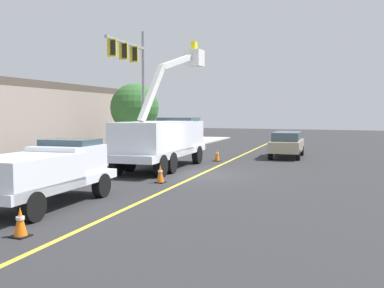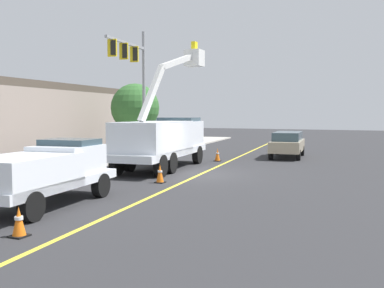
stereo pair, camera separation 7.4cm
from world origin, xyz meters
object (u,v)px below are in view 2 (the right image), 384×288
(passing_minivan, at_px, (287,143))
(traffic_cone_leading, at_px, (19,222))
(service_pickup_truck, at_px, (44,171))
(traffic_signal_mast, at_px, (134,71))
(traffic_cone_mid_rear, at_px, (217,155))
(traffic_cone_mid_front, at_px, (160,174))
(utility_bucket_truck, at_px, (163,138))

(passing_minivan, distance_m, traffic_cone_leading, 21.39)
(service_pickup_truck, distance_m, traffic_cone_leading, 3.58)
(service_pickup_truck, relative_size, traffic_signal_mast, 0.69)
(traffic_cone_mid_rear, bearing_deg, passing_minivan, -40.87)
(service_pickup_truck, relative_size, traffic_cone_mid_front, 7.27)
(traffic_cone_mid_front, relative_size, traffic_cone_mid_rear, 1.00)
(passing_minivan, bearing_deg, traffic_signal_mast, 117.29)
(utility_bucket_truck, distance_m, traffic_cone_mid_rear, 4.79)
(service_pickup_truck, bearing_deg, traffic_signal_mast, 19.79)
(traffic_cone_leading, relative_size, traffic_cone_mid_rear, 0.93)
(traffic_cone_mid_front, xyz_separation_m, traffic_cone_mid_rear, (8.75, 0.65, -0.00))
(traffic_cone_leading, distance_m, traffic_cone_mid_rear, 17.32)
(utility_bucket_truck, xyz_separation_m, service_pickup_truck, (-9.93, -0.92, -0.49))
(utility_bucket_truck, height_order, service_pickup_truck, utility_bucket_truck)
(traffic_cone_leading, distance_m, traffic_cone_mid_front, 8.54)
(traffic_cone_mid_front, height_order, traffic_signal_mast, traffic_signal_mast)
(traffic_cone_leading, distance_m, traffic_signal_mast, 18.76)
(passing_minivan, xyz_separation_m, traffic_signal_mast, (-4.62, 8.96, 4.69))
(utility_bucket_truck, relative_size, traffic_cone_leading, 11.45)
(passing_minivan, bearing_deg, traffic_cone_mid_rear, 139.13)
(service_pickup_truck, bearing_deg, traffic_cone_leading, -147.29)
(traffic_cone_leading, bearing_deg, traffic_cone_mid_rear, 4.39)
(passing_minivan, bearing_deg, utility_bucket_truck, 149.49)
(traffic_cone_mid_front, bearing_deg, passing_minivan, -12.47)
(traffic_cone_mid_front, bearing_deg, traffic_signal_mast, 37.03)
(service_pickup_truck, relative_size, passing_minivan, 1.16)
(service_pickup_truck, xyz_separation_m, traffic_signal_mast, (13.71, 4.93, 4.54))
(passing_minivan, relative_size, traffic_cone_mid_front, 6.24)
(utility_bucket_truck, bearing_deg, passing_minivan, -30.51)
(traffic_cone_mid_front, height_order, traffic_cone_mid_rear, traffic_cone_mid_front)
(traffic_cone_mid_rear, bearing_deg, traffic_signal_mast, 96.39)
(service_pickup_truck, bearing_deg, traffic_cone_mid_rear, -2.25)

